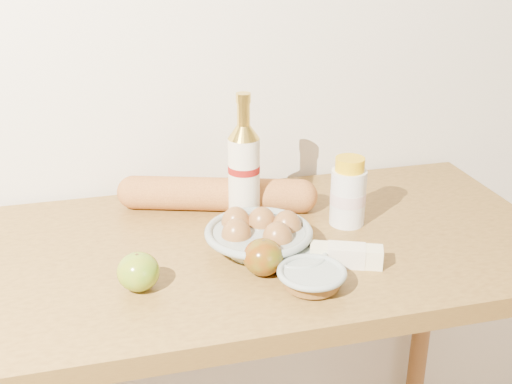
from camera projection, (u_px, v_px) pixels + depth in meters
The scene contains 11 objects.
back_wall at pixel (214, 9), 1.38m from camera, with size 3.50×0.02×2.60m, color beige.
table at pixel (252, 296), 1.30m from camera, with size 1.20×0.60×0.90m.
bourbon_bottle at pixel (244, 169), 1.31m from camera, with size 0.08×0.08×0.27m.
cream_bottle at pixel (348, 193), 1.30m from camera, with size 0.08×0.08×0.14m.
egg_bowl at pixel (259, 236), 1.21m from camera, with size 0.27×0.27×0.07m.
baguette at pixel (217, 194), 1.38m from camera, with size 0.43×0.20×0.07m.
apple_yellowgreen at pixel (138, 272), 1.08m from camera, with size 0.09×0.09×0.07m.
apple_redgreen_right at pixel (263, 257), 1.13m from camera, with size 0.08×0.08×0.07m.
sugar_bowl at pixel (312, 278), 1.09m from camera, with size 0.14×0.14×0.03m.
syrup_bowl at pixel (297, 259), 1.16m from camera, with size 0.13×0.13×0.03m.
butter_stick at pixel (346, 255), 1.17m from camera, with size 0.14×0.08×0.04m.
Camera 1 is at (-0.27, 0.11, 1.49)m, focal length 45.00 mm.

